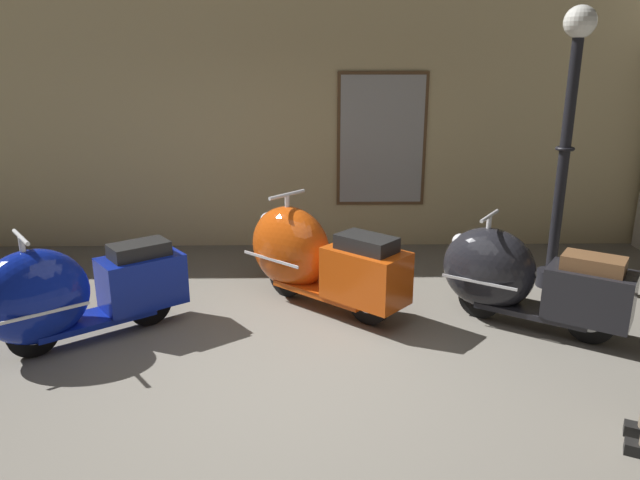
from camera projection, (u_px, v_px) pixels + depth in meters
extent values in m
plane|color=slate|center=(290.00, 383.00, 4.54)|extent=(60.00, 60.00, 0.00)
cube|color=#CCB784|center=(297.00, 108.00, 7.46)|extent=(18.00, 0.20, 3.54)
cube|color=brown|center=(382.00, 140.00, 7.48)|extent=(1.12, 0.03, 1.66)
cube|color=#9E9E9E|center=(382.00, 140.00, 7.46)|extent=(1.04, 0.01, 1.58)
cylinder|color=black|center=(32.00, 332.00, 4.90)|extent=(0.39, 0.32, 0.42)
cylinder|color=silver|center=(32.00, 332.00, 4.90)|extent=(0.21, 0.19, 0.19)
cylinder|color=black|center=(149.00, 303.00, 5.48)|extent=(0.39, 0.32, 0.42)
cylinder|color=silver|center=(149.00, 303.00, 5.48)|extent=(0.21, 0.19, 0.19)
cube|color=navy|center=(94.00, 319.00, 5.20)|extent=(1.02, 0.90, 0.05)
ellipsoid|color=navy|center=(34.00, 297.00, 4.84)|extent=(1.03, 0.96, 0.80)
cube|color=navy|center=(142.00, 281.00, 5.39)|extent=(0.82, 0.76, 0.46)
cube|color=black|center=(139.00, 250.00, 5.30)|extent=(0.58, 0.54, 0.13)
cylinder|color=silver|center=(23.00, 255.00, 4.72)|extent=(0.05, 0.05, 0.29)
cylinder|color=silver|center=(21.00, 237.00, 4.67)|extent=(0.30, 0.39, 0.03)
cube|color=silver|center=(44.00, 313.00, 4.66)|extent=(0.57, 0.43, 0.03)
cylinder|color=black|center=(287.00, 275.00, 6.15)|extent=(0.39, 0.36, 0.44)
cylinder|color=silver|center=(287.00, 275.00, 6.15)|extent=(0.22, 0.21, 0.20)
cylinder|color=black|center=(369.00, 301.00, 5.49)|extent=(0.39, 0.36, 0.44)
cylinder|color=silver|center=(369.00, 301.00, 5.49)|extent=(0.22, 0.21, 0.20)
cube|color=#C6470F|center=(326.00, 290.00, 5.83)|extent=(1.05, 0.99, 0.06)
ellipsoid|color=#C6470F|center=(290.00, 247.00, 6.02)|extent=(1.07, 1.05, 0.84)
cube|color=#C6470F|center=(366.00, 275.00, 5.45)|extent=(0.85, 0.83, 0.49)
cube|color=black|center=(366.00, 243.00, 5.36)|extent=(0.60, 0.58, 0.13)
sphere|color=silver|center=(268.00, 220.00, 6.15)|extent=(0.17, 0.17, 0.17)
cylinder|color=silver|center=(287.00, 210.00, 5.93)|extent=(0.05, 0.05, 0.31)
cylinder|color=silver|center=(287.00, 195.00, 5.89)|extent=(0.35, 0.39, 0.04)
cube|color=silver|center=(271.00, 259.00, 5.84)|extent=(0.56, 0.50, 0.03)
cylinder|color=black|center=(481.00, 297.00, 5.64)|extent=(0.38, 0.30, 0.41)
cylinder|color=silver|center=(481.00, 297.00, 5.64)|extent=(0.21, 0.18, 0.18)
cylinder|color=black|center=(591.00, 320.00, 5.13)|extent=(0.38, 0.30, 0.41)
cylinder|color=silver|center=(591.00, 320.00, 5.13)|extent=(0.21, 0.18, 0.18)
cube|color=black|center=(533.00, 310.00, 5.39)|extent=(1.01, 0.85, 0.05)
ellipsoid|color=black|center=(488.00, 269.00, 5.53)|extent=(1.01, 0.92, 0.78)
cube|color=black|center=(589.00, 295.00, 5.09)|extent=(0.81, 0.73, 0.45)
cube|color=brown|center=(594.00, 263.00, 5.00)|extent=(0.57, 0.51, 0.12)
sphere|color=silver|center=(460.00, 242.00, 5.62)|extent=(0.15, 0.15, 0.15)
cylinder|color=silver|center=(488.00, 231.00, 5.44)|extent=(0.05, 0.05, 0.29)
cylinder|color=silver|center=(490.00, 216.00, 5.40)|extent=(0.28, 0.39, 0.03)
cube|color=silver|center=(479.00, 282.00, 5.33)|extent=(0.58, 0.40, 0.02)
cylinder|color=black|center=(550.00, 278.00, 6.45)|extent=(0.28, 0.28, 0.18)
cylinder|color=black|center=(564.00, 160.00, 6.07)|extent=(0.11, 0.11, 2.38)
torus|color=black|center=(565.00, 149.00, 6.04)|extent=(0.19, 0.19, 0.04)
sphere|color=white|center=(580.00, 22.00, 5.68)|extent=(0.31, 0.31, 0.31)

